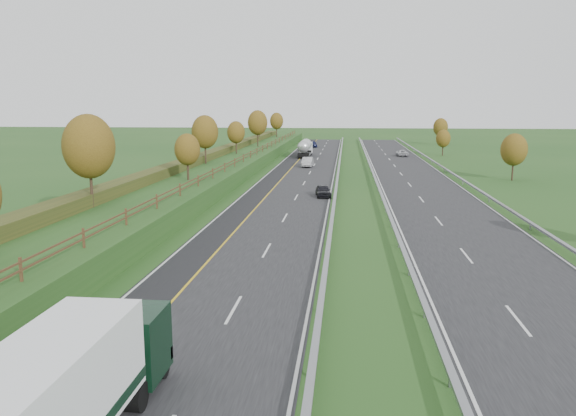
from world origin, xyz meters
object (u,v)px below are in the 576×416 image
(car_silver_mid, at_px, (308,162))
(car_oncoming, at_px, (402,153))
(car_dark_near, at_px, (323,191))
(car_small_far, at_px, (313,144))
(road_tanker, at_px, (305,148))

(car_silver_mid, height_order, car_oncoming, car_silver_mid)
(car_dark_near, height_order, car_small_far, car_small_far)
(car_dark_near, bearing_deg, car_oncoming, 68.35)
(car_dark_near, relative_size, car_small_far, 0.80)
(car_small_far, relative_size, car_oncoming, 1.08)
(road_tanker, relative_size, car_dark_near, 2.81)
(car_small_far, height_order, car_oncoming, car_small_far)
(car_silver_mid, relative_size, car_small_far, 0.98)
(car_oncoming, bearing_deg, car_silver_mid, 49.08)
(car_oncoming, bearing_deg, car_small_far, -52.61)
(car_dark_near, bearing_deg, car_silver_mid, 89.90)
(car_silver_mid, distance_m, car_small_far, 46.72)
(car_silver_mid, xyz_separation_m, car_small_far, (-1.87, 46.68, -0.08))
(car_silver_mid, xyz_separation_m, car_oncoming, (18.09, 22.81, -0.16))
(car_silver_mid, bearing_deg, car_dark_near, -80.95)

